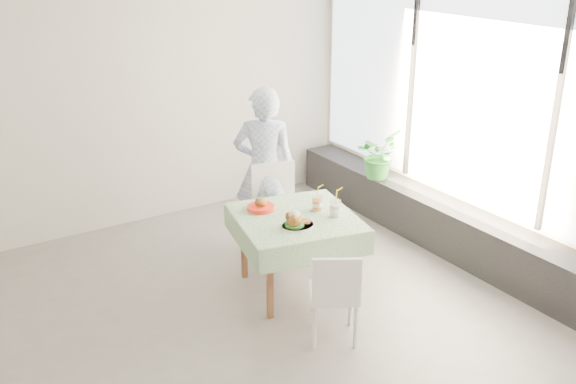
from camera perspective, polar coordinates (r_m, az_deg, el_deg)
floor at (r=5.53m, az=-7.07°, el=-12.20°), size 6.00×6.00×0.00m
wall_back at (r=7.15m, az=-16.43°, el=7.33°), size 6.00×0.02×2.80m
wall_front at (r=3.03m, az=13.18°, el=-12.35°), size 6.00×0.02×2.80m
wall_right at (r=6.65m, az=16.40°, el=6.28°), size 0.02×5.00×2.80m
window_pane at (r=6.57m, az=16.46°, el=8.35°), size 0.01×4.80×2.18m
window_ledge at (r=6.89m, az=14.29°, el=-3.17°), size 0.40×4.80×0.50m
cafe_table at (r=5.87m, az=0.68°, el=-4.68°), size 1.23×1.23×0.74m
chair_far at (r=6.53m, az=-0.82°, el=-3.43°), size 0.55×0.55×0.96m
chair_near at (r=5.30m, az=4.06°, el=-10.49°), size 0.52×0.52×0.81m
diner at (r=6.56m, az=-2.10°, el=2.04°), size 0.75×0.69×1.73m
main_dish at (r=5.52m, az=0.71°, el=-2.65°), size 0.30×0.30×0.15m
juice_cup_orange at (r=5.86m, az=2.59°, el=-1.04°), size 0.10×0.10×0.27m
juice_cup_lemonade at (r=5.74m, az=4.22°, el=-1.50°), size 0.11×0.11×0.30m
second_dish at (r=5.88m, az=-2.44°, el=-1.27°), size 0.25×0.25×0.12m
potted_plant at (r=7.36m, az=8.00°, el=3.32°), size 0.64×0.61×0.55m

